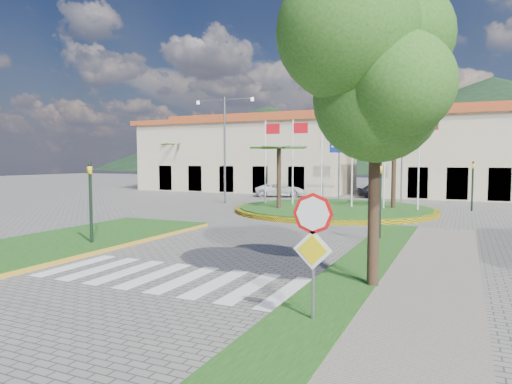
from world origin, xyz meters
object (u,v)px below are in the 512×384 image
at_px(roundabout_island, 334,209).
at_px(deciduous_tree, 376,81).
at_px(white_van, 281,190).
at_px(car_dark_a, 379,191).
at_px(car_dark_b, 503,195).
at_px(stop_sign, 313,237).

xyz_separation_m(roundabout_island, deciduous_tree, (5.50, -17.00, 5.00)).
bearing_deg(white_van, roundabout_island, -158.41).
height_order(car_dark_a, car_dark_b, car_dark_a).
distance_m(roundabout_island, white_van, 12.04).
relative_size(stop_sign, car_dark_b, 0.83).
relative_size(white_van, car_dark_a, 1.25).
height_order(stop_sign, car_dark_b, stop_sign).
distance_m(roundabout_island, deciduous_tree, 18.55).
bearing_deg(deciduous_tree, car_dark_b, 80.75).
distance_m(car_dark_a, car_dark_b, 9.67).
distance_m(roundabout_island, stop_sign, 20.69).
relative_size(deciduous_tree, white_van, 1.51).
xyz_separation_m(car_dark_a, car_dark_b, (9.63, 0.84, -0.09)).
xyz_separation_m(white_van, car_dark_b, (17.78, 3.46, -0.10)).
distance_m(stop_sign, deciduous_tree, 4.59).
distance_m(stop_sign, car_dark_a, 32.43).
bearing_deg(car_dark_b, roundabout_island, 148.50).
bearing_deg(car_dark_a, stop_sign, 165.15).
distance_m(stop_sign, white_van, 32.00).
bearing_deg(car_dark_a, white_van, 85.60).
xyz_separation_m(white_van, car_dark_a, (8.15, 2.62, -0.01)).
relative_size(roundabout_island, stop_sign, 4.79).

